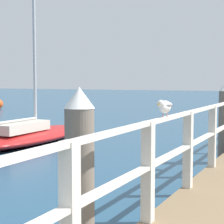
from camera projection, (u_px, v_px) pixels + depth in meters
dock_piling_near at (80, 192)px, 3.75m from camera, size 0.29×0.29×2.01m
dock_piling_far at (224, 123)px, 9.84m from camera, size 0.29×0.29×2.01m
seagull_foreground at (165, 106)px, 4.68m from camera, size 0.19×0.48×0.21m
boat_3 at (29, 134)px, 13.04m from camera, size 2.11×5.73×6.94m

